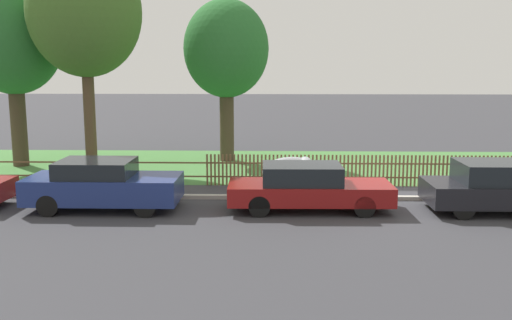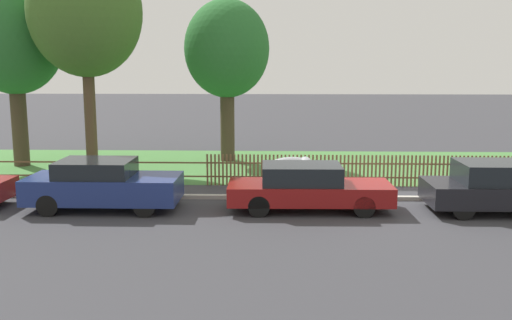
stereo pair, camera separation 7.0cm
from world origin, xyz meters
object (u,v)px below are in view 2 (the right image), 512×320
Objects in this scene: parked_car_black_saloon at (103,184)px; covered_motorcycle at (293,172)px; tree_nearest_kerb at (14,40)px; tree_mid_park at (227,50)px; parked_car_navy_estate at (307,187)px; tree_behind_motorcycle at (85,13)px; parked_car_red_compact at (499,187)px.

covered_motorcycle is (5.41, 2.09, -0.00)m from parked_car_black_saloon.
tree_nearest_kerb reaches higher than tree_mid_park.
parked_car_black_saloon is 5.74m from parked_car_navy_estate.
tree_mid_park is (-2.90, 8.19, 3.94)m from parked_car_navy_estate.
tree_nearest_kerb is 0.87× the size of tree_behind_motorcycle.
tree_mid_park is (-8.18, 8.23, 3.90)m from parked_car_red_compact.
tree_mid_park is at bearing 70.94° from parked_car_black_saloon.
parked_car_black_saloon reaches higher than parked_car_red_compact.
tree_nearest_kerb is at bearing 157.81° from parked_car_red_compact.
tree_nearest_kerb is at bearing 147.85° from parked_car_navy_estate.
tree_mid_park is at bearing 135.02° from parked_car_red_compact.
tree_mid_park is (4.96, 2.56, -1.29)m from tree_behind_motorcycle.
tree_mid_park is at bearing 108.12° from covered_motorcycle.
parked_car_red_compact is at bearing 0.09° from parked_car_black_saloon.
covered_motorcycle is 0.24× the size of tree_behind_motorcycle.
parked_car_black_saloon is at bearing 179.78° from parked_car_navy_estate.
tree_nearest_kerb is 8.32m from tree_mid_park.
parked_car_navy_estate is 9.54m from tree_mid_park.
parked_car_red_compact is 18.20m from tree_nearest_kerb.
parked_car_navy_estate reaches higher than covered_motorcycle.
parked_car_black_saloon is 0.51× the size of tree_behind_motorcycle.
parked_car_black_saloon is at bearing -109.00° from tree_mid_park.
tree_nearest_kerb is 3.52m from tree_behind_motorcycle.
parked_car_red_compact is (5.28, -0.05, 0.04)m from parked_car_navy_estate.
parked_car_red_compact is 5.98m from covered_motorcycle.
parked_car_red_compact is 12.24m from tree_mid_park.
parked_car_black_saloon is at bearing -69.62° from tree_behind_motorcycle.
parked_car_navy_estate is at bearing -35.58° from tree_behind_motorcycle.
tree_behind_motorcycle reaches higher than parked_car_black_saloon.
parked_car_black_saloon is 7.98m from tree_behind_motorcycle.
parked_car_red_compact is at bearing -22.41° from tree_nearest_kerb.
tree_mid_park reaches higher than parked_car_red_compact.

